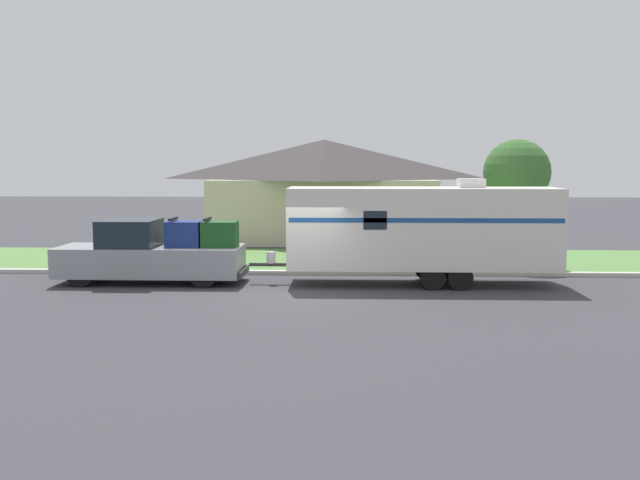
{
  "coord_description": "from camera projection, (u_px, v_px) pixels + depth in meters",
  "views": [
    {
      "loc": [
        1.35,
        -20.38,
        3.82
      ],
      "look_at": [
        0.48,
        1.92,
        1.4
      ],
      "focal_mm": 40.0,
      "sensor_mm": 36.0,
      "label": 1
    }
  ],
  "objects": [
    {
      "name": "ground_plane",
      "position": [
        301.0,
        295.0,
        20.71
      ],
      "size": [
        120.0,
        120.0,
        0.0
      ],
      "primitive_type": "plane",
      "color": "#38383D"
    },
    {
      "name": "curb_strip",
      "position": [
        308.0,
        273.0,
        24.42
      ],
      "size": [
        80.0,
        0.3,
        0.14
      ],
      "color": "beige",
      "rests_on": "ground_plane"
    },
    {
      "name": "lawn_strip",
      "position": [
        313.0,
        260.0,
        28.06
      ],
      "size": [
        80.0,
        7.0,
        0.03
      ],
      "color": "#568442",
      "rests_on": "ground_plane"
    },
    {
      "name": "house_across_street",
      "position": [
        324.0,
        188.0,
        35.74
      ],
      "size": [
        11.52,
        7.97,
        4.98
      ],
      "color": "beige",
      "rests_on": "ground_plane"
    },
    {
      "name": "pickup_truck",
      "position": [
        152.0,
        254.0,
        22.71
      ],
      "size": [
        5.94,
        2.01,
        2.1
      ],
      "color": "black",
      "rests_on": "ground_plane"
    },
    {
      "name": "travel_trailer",
      "position": [
        422.0,
        228.0,
        22.28
      ],
      "size": [
        9.62,
        2.21,
        3.33
      ],
      "color": "black",
      "rests_on": "ground_plane"
    },
    {
      "name": "mailbox",
      "position": [
        320.0,
        241.0,
        25.16
      ],
      "size": [
        0.48,
        0.2,
        1.41
      ],
      "color": "brown",
      "rests_on": "ground_plane"
    },
    {
      "name": "tree_in_yard",
      "position": [
        517.0,
        173.0,
        26.2
      ],
      "size": [
        2.45,
        2.45,
        4.7
      ],
      "color": "brown",
      "rests_on": "ground_plane"
    }
  ]
}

